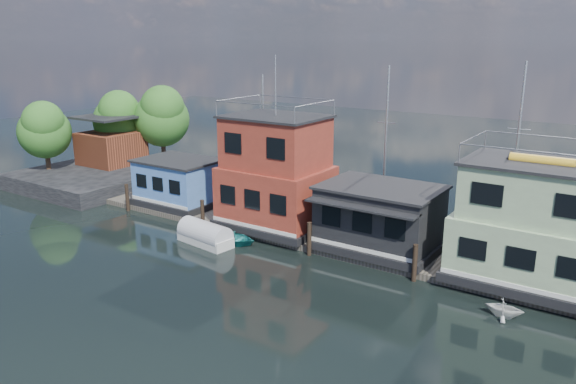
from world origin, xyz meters
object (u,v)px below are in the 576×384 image
Objects in this scene: houseboat_green at (534,226)px; dinghy_teal at (232,238)px; dinghy_white at (504,308)px; houseboat_red at (276,175)px; tarp_runabout at (205,235)px; houseboat_blue at (179,182)px; houseboat_dark at (380,217)px.

houseboat_green reaches higher than dinghy_teal.
dinghy_white is at bearing -92.69° from houseboat_green.
tarp_runabout is at bearing -115.73° from houseboat_red.
dinghy_teal is (8.52, -3.85, -1.84)m from houseboat_blue.
houseboat_blue is at bearing 77.63° from dinghy_white.
houseboat_dark reaches higher than dinghy_white.
houseboat_dark is 9.97m from dinghy_teal.
houseboat_red is 17.01m from houseboat_green.
houseboat_dark is (8.00, -0.02, -1.69)m from houseboat_red.
dinghy_teal is 1.78m from tarp_runabout.
tarp_runabout is at bearing 120.88° from dinghy_teal.
dinghy_white is (16.80, -4.34, -3.61)m from houseboat_red.
dinghy_white reaches higher than dinghy_teal.
houseboat_red reaches higher than dinghy_white.
houseboat_red is 2.78× the size of tarp_runabout.
houseboat_green is 18.66m from dinghy_teal.
dinghy_white is at bearing -9.37° from houseboat_blue.
houseboat_dark reaches higher than dinghy_teal.
dinghy_teal is (-0.98, -3.85, -3.74)m from houseboat_red.
dinghy_teal is at bearing -104.23° from houseboat_red.
houseboat_blue is 3.44× the size of dinghy_white.
dinghy_white is (17.77, -0.49, 0.13)m from dinghy_teal.
houseboat_dark is at bearing 32.99° from tarp_runabout.
houseboat_dark is 3.98× the size of dinghy_white.
houseboat_dark is 11.61m from tarp_runabout.
dinghy_white is (26.30, -4.34, -1.71)m from houseboat_blue.
houseboat_red is 1.60× the size of houseboat_dark.
houseboat_blue is 0.86× the size of houseboat_dark.
houseboat_blue is 26.53m from houseboat_green.
dinghy_white is at bearing -14.48° from houseboat_red.
houseboat_dark is 9.07m from houseboat_green.
houseboat_green is 5.31m from dinghy_white.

